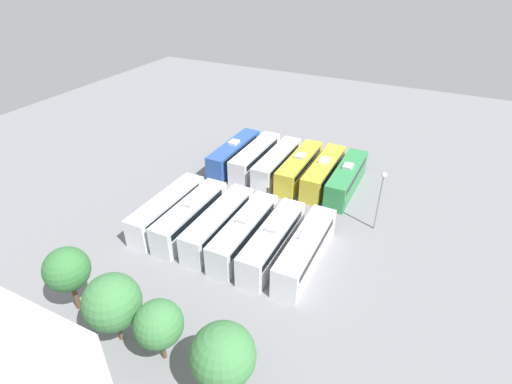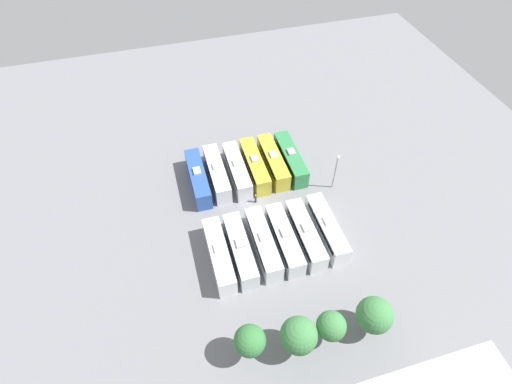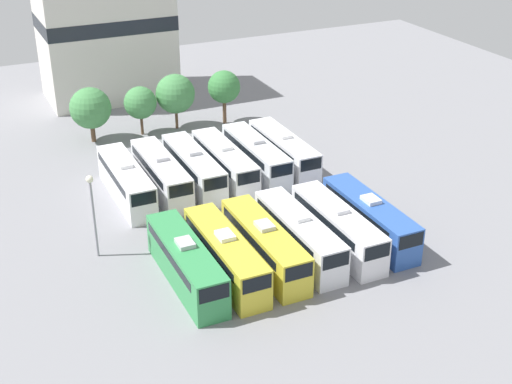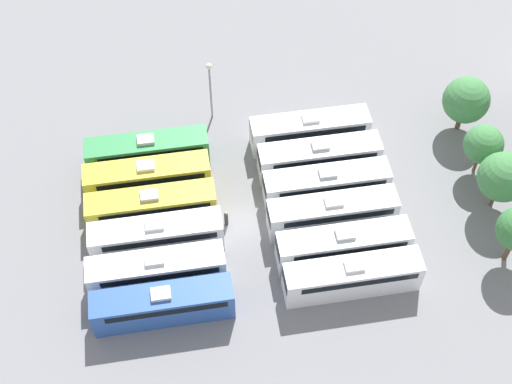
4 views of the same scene
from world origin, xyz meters
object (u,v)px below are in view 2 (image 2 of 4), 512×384
Objects in this scene: bus_9 at (263,243)px; tree_0 at (374,315)px; light_pole at (336,166)px; tree_3 at (250,341)px; bus_6 at (327,228)px; bus_10 at (240,250)px; tree_2 at (299,335)px; bus_11 at (219,255)px; bus_0 at (291,159)px; worker_person at (256,199)px; bus_2 at (255,166)px; bus_4 at (217,173)px; bus_8 at (284,239)px; tree_1 at (331,326)px; bus_1 at (273,161)px; bus_7 at (305,234)px; bus_3 at (237,170)px; bus_5 at (198,178)px.

tree_0 is (-9.63, 15.35, 2.10)m from bus_9.
light_pole is 1.13× the size of tree_3.
light_pole is at bearing -148.91° from bus_9.
bus_6 and bus_10 have the same top height.
bus_11 is at bearing -66.87° from tree_2.
tree_0 is (0.20, 31.22, 2.10)m from bus_0.
bus_11 is at bearing 0.50° from bus_10.
light_pole reaches higher than worker_person.
bus_2 is at bearing -121.54° from bus_11.
bus_0 is 20.88m from bus_10.
bus_4 is 16.55m from bus_11.
bus_11 is at bearing 58.46° from bus_2.
tree_1 is at bearing 92.99° from bus_8.
bus_1 is at bearing -78.08° from bus_6.
bus_7 is at bearing 179.45° from bus_8.
tree_0 is 0.97× the size of tree_3.
bus_9 is at bearing 58.22° from bus_0.
bus_7 is (-10.01, 16.23, 0.00)m from bus_4.
tree_2 is (3.49, 15.08, 2.38)m from bus_8.
worker_person is 26.29m from tree_0.
bus_3 is at bearing -90.06° from bus_9.
bus_5 is at bearing -16.88° from light_pole.
tree_3 is at bearing 67.43° from bus_1.
tree_3 reaches higher than bus_2.
light_pole reaches higher than tree_2.
bus_3 is 1.60× the size of light_pole.
tree_0 is (5.48, 24.46, -1.04)m from light_pole.
bus_4 is (13.31, -0.15, 0.00)m from bus_0.
bus_3 is 6.81m from bus_5.
bus_10 is at bearing 57.95° from bus_1.
tree_3 is (-0.68, 14.17, 2.66)m from bus_11.
bus_6 is 12.78m from worker_person.
bus_10 is 1.60× the size of light_pole.
worker_person is (-1.54, -9.47, -1.00)m from bus_9.
bus_7 is (-6.52, 15.98, 0.00)m from bus_3.
bus_1 is at bearing -112.57° from tree_3.
tree_0 is at bearing 137.13° from bus_11.
bus_8 is 1.86× the size of tree_0.
bus_4 is at bearing -20.42° from light_pole.
bus_6 is (-3.40, 16.10, 0.00)m from bus_1.
bus_7 is 16.68m from tree_2.
tree_3 reaches higher than worker_person.
tree_2 is at bearing 95.87° from bus_4.
bus_11 is 1.86× the size of tree_0.
bus_3 is 1.00× the size of bus_5.
bus_6 is 1.00× the size of bus_7.
tree_0 is at bearing 176.44° from tree_3.
tree_1 is (-0.76, 31.08, 1.97)m from bus_2.
tree_1 is at bearing 68.17° from bus_6.
light_pole is (-11.87, -9.29, 3.14)m from bus_8.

